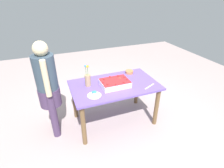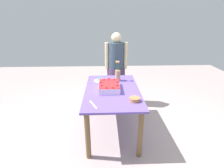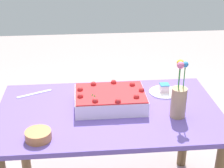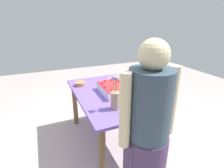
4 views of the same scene
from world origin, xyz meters
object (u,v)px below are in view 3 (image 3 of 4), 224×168
at_px(flower_vase, 179,99).
at_px(serving_plate_with_slice, 164,90).
at_px(sheet_cake, 110,99).
at_px(fruit_bowl, 38,135).
at_px(cake_knife, 34,94).

bearing_deg(flower_vase, serving_plate_with_slice, 91.45).
distance_m(sheet_cake, fruit_bowl, 0.53).
distance_m(serving_plate_with_slice, cake_knife, 0.88).
bearing_deg(sheet_cake, cake_knife, 156.51).
height_order(serving_plate_with_slice, cake_knife, serving_plate_with_slice).
bearing_deg(fruit_bowl, flower_vase, 12.02).
xyz_separation_m(cake_knife, fruit_bowl, (0.08, -0.54, 0.02)).
bearing_deg(fruit_bowl, sheet_cake, 38.57).
bearing_deg(serving_plate_with_slice, cake_knife, 176.09).
xyz_separation_m(serving_plate_with_slice, cake_knife, (-0.88, 0.06, -0.01)).
bearing_deg(sheet_cake, serving_plate_with_slice, 22.18).
relative_size(cake_knife, fruit_bowl, 1.69).
xyz_separation_m(sheet_cake, flower_vase, (0.39, -0.16, 0.07)).
bearing_deg(flower_vase, fruit_bowl, -167.98).
bearing_deg(sheet_cake, flower_vase, -22.14).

